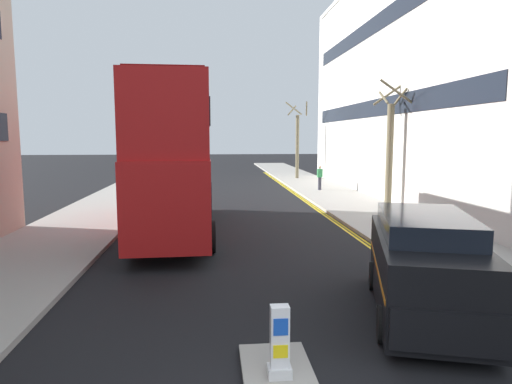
# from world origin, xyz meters

# --- Properties ---
(sidewalk_right) EXTENTS (4.00, 80.00, 0.14)m
(sidewalk_right) POSITION_xyz_m (6.50, 16.00, 0.07)
(sidewalk_right) COLOR #9E9991
(sidewalk_right) RESTS_ON ground
(sidewalk_left) EXTENTS (4.00, 80.00, 0.14)m
(sidewalk_left) POSITION_xyz_m (-6.50, 16.00, 0.07)
(sidewalk_left) COLOR #9E9991
(sidewalk_left) RESTS_ON ground
(kerb_line_outer) EXTENTS (0.10, 56.00, 0.01)m
(kerb_line_outer) POSITION_xyz_m (4.40, 14.00, 0.00)
(kerb_line_outer) COLOR yellow
(kerb_line_outer) RESTS_ON ground
(kerb_line_inner) EXTENTS (0.10, 56.00, 0.01)m
(kerb_line_inner) POSITION_xyz_m (4.24, 14.00, 0.00)
(kerb_line_inner) COLOR yellow
(kerb_line_inner) RESTS_ON ground
(traffic_island) EXTENTS (1.10, 2.20, 0.10)m
(traffic_island) POSITION_xyz_m (0.00, 2.01, 0.05)
(traffic_island) COLOR #9E9991
(traffic_island) RESTS_ON ground
(keep_left_bollard) EXTENTS (0.36, 0.28, 1.11)m
(keep_left_bollard) POSITION_xyz_m (0.00, 2.00, 0.61)
(keep_left_bollard) COLOR silver
(keep_left_bollard) RESTS_ON traffic_island
(double_decker_bus_away) EXTENTS (2.97, 10.86, 5.64)m
(double_decker_bus_away) POSITION_xyz_m (-2.40, 13.15, 3.03)
(double_decker_bus_away) COLOR red
(double_decker_bus_away) RESTS_ON ground
(taxi_minivan) EXTENTS (3.18, 5.15, 2.12)m
(taxi_minivan) POSITION_xyz_m (3.33, 4.19, 1.07)
(taxi_minivan) COLOR black
(taxi_minivan) RESTS_ON ground
(pedestrian_far) EXTENTS (0.34, 0.22, 1.62)m
(pedestrian_far) POSITION_xyz_m (6.13, 25.08, 0.99)
(pedestrian_far) COLOR #2D2D38
(pedestrian_far) RESTS_ON sidewalk_right
(street_tree_near) EXTENTS (2.04, 1.99, 6.46)m
(street_tree_near) POSITION_xyz_m (6.21, 33.75, 3.26)
(street_tree_near) COLOR #6B6047
(street_tree_near) RESTS_ON sidewalk_right
(street_tree_mid) EXTENTS (1.70, 1.77, 6.28)m
(street_tree_mid) POSITION_xyz_m (7.81, 17.42, 3.08)
(street_tree_mid) COLOR #6B6047
(street_tree_mid) RESTS_ON sidewalk_right
(townhouse_terrace_right) EXTENTS (10.08, 28.00, 14.09)m
(townhouse_terrace_right) POSITION_xyz_m (13.50, 21.92, 7.05)
(townhouse_terrace_right) COLOR silver
(townhouse_terrace_right) RESTS_ON ground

